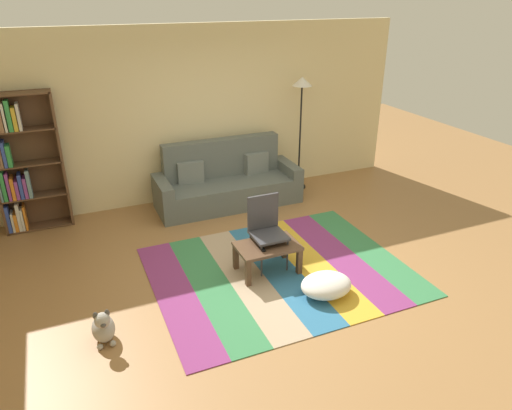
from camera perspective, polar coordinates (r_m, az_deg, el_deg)
ground_plane at (r=5.91m, az=1.52°, el=-7.47°), size 14.00×14.00×0.00m
back_wall at (r=7.61m, az=-6.52°, el=10.89°), size 6.80×0.10×2.70m
rug at (r=5.82m, az=2.86°, el=-7.97°), size 3.02×2.43×0.01m
couch at (r=7.49m, az=-3.55°, el=2.64°), size 2.26×0.80×1.00m
bookshelf at (r=7.20m, az=-26.74°, el=4.32°), size 0.90×0.28×1.93m
coffee_table at (r=5.66m, az=1.39°, el=-5.41°), size 0.74×0.48×0.36m
pouf at (r=5.40m, az=8.49°, el=-9.56°), size 0.59×0.48×0.23m
dog at (r=4.94m, az=-18.01°, el=-13.89°), size 0.22×0.35×0.40m
standing_lamp at (r=7.79m, az=5.54°, el=12.93°), size 0.32×0.32×1.88m
tv_remote at (r=5.54m, az=0.74°, el=-5.25°), size 0.06×0.15×0.02m
folding_chair at (r=5.71m, az=1.22°, el=-2.50°), size 0.40×0.40×0.90m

